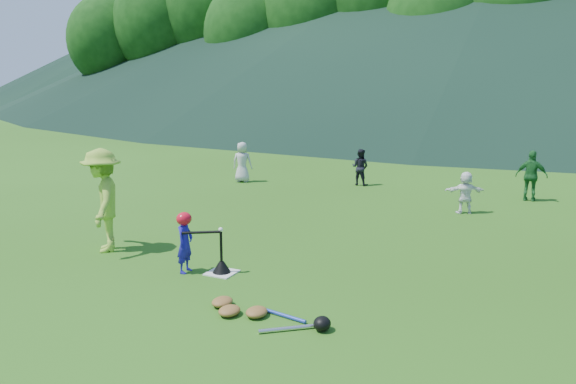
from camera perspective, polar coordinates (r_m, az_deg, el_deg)
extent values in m
plane|color=#285413|center=(9.31, -6.74, -8.20)|extent=(120.00, 120.00, 0.00)
cube|color=silver|center=(9.31, -6.74, -8.14)|extent=(0.45, 0.45, 0.02)
sphere|color=white|center=(9.09, -6.85, -3.81)|extent=(0.08, 0.08, 0.08)
imported|color=#1F17A0|center=(9.31, -10.43, -5.14)|extent=(0.27, 0.38, 0.98)
imported|color=#90BD37|center=(10.73, -18.29, -0.82)|extent=(1.31, 1.39, 1.89)
imported|color=#B9B9B9|center=(17.25, -4.67, 3.05)|extent=(0.68, 0.52, 1.23)
imported|color=black|center=(16.82, 7.34, 2.52)|extent=(0.56, 0.45, 1.08)
imported|color=#1D6228|center=(15.79, 23.50, 1.52)|extent=(0.78, 0.35, 1.32)
imported|color=white|center=(13.81, 17.57, -0.04)|extent=(0.96, 0.66, 1.00)
cone|color=black|center=(9.28, -6.76, -7.56)|extent=(0.30, 0.30, 0.18)
cylinder|color=black|center=(9.17, -6.81, -5.55)|extent=(0.04, 0.04, 0.50)
ellipsoid|color=red|center=(9.20, -10.52, -2.69)|extent=(0.24, 0.26, 0.22)
cylinder|color=black|center=(9.11, -8.81, -4.08)|extent=(0.58, 0.31, 0.07)
ellipsoid|color=olive|center=(7.72, -5.97, -11.90)|extent=(0.28, 0.34, 0.13)
ellipsoid|color=olive|center=(7.66, -3.21, -12.08)|extent=(0.28, 0.34, 0.13)
ellipsoid|color=olive|center=(8.02, -6.69, -11.02)|extent=(0.28, 0.34, 0.13)
cylinder|color=silver|center=(7.26, -0.15, -13.72)|extent=(0.60, 0.50, 0.06)
cylinder|color=#263FA5|center=(7.63, -0.36, -12.45)|extent=(0.68, 0.17, 0.05)
ellipsoid|color=black|center=(7.25, 3.48, -13.20)|extent=(0.22, 0.24, 0.19)
cube|color=gray|center=(35.79, 18.09, 6.82)|extent=(70.00, 0.03, 1.20)
cube|color=yellow|center=(35.75, 18.16, 7.84)|extent=(70.00, 0.08, 0.08)
cylinder|color=gray|center=(53.27, -22.87, 7.81)|extent=(0.07, 0.07, 1.30)
cylinder|color=gray|center=(35.79, 18.09, 6.82)|extent=(0.07, 0.07, 1.30)
cylinder|color=#382314|center=(53.89, -17.60, 9.24)|extent=(0.56, 0.56, 3.15)
ellipsoid|color=#164711|center=(53.97, -17.92, 14.54)|extent=(6.84, 6.84, 7.87)
cylinder|color=#382314|center=(51.90, -12.54, 9.77)|extent=(0.56, 0.56, 3.74)
ellipsoid|color=#164711|center=(52.10, -12.83, 16.30)|extent=(8.13, 8.13, 9.35)
cylinder|color=#382314|center=(50.34, -7.10, 10.24)|extent=(0.56, 0.56, 4.34)
ellipsoid|color=#164711|center=(50.68, -7.30, 18.04)|extent=(9.42, 9.42, 10.84)
cylinder|color=#382314|center=(45.31, -3.98, 9.45)|extent=(0.56, 0.56, 3.18)
ellipsoid|color=#164711|center=(45.42, -4.07, 15.83)|extent=(6.92, 6.92, 7.95)
cylinder|color=#382314|center=(44.51, 2.45, 9.82)|extent=(0.56, 0.56, 3.78)
ellipsoid|color=#164711|center=(44.75, 2.52, 17.51)|extent=(8.21, 8.21, 9.44)
cylinder|color=#382314|center=(44.27, 9.05, 10.07)|extent=(0.56, 0.56, 4.38)
cylinder|color=#382314|center=(40.21, 14.41, 8.91)|extent=(0.56, 0.56, 3.22)
ellipsoid|color=#164711|center=(40.34, 14.78, 16.17)|extent=(6.99, 6.99, 8.04)
cylinder|color=#382314|center=(41.02, 21.51, 8.94)|extent=(0.56, 0.56, 3.81)
ellipsoid|color=#164711|center=(41.29, 22.15, 17.34)|extent=(8.28, 8.28, 9.53)
cone|color=black|center=(97.34, -5.35, 15.41)|extent=(80.00, 80.00, 20.00)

